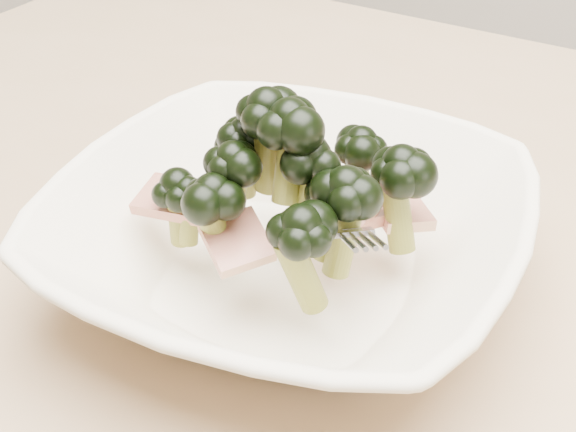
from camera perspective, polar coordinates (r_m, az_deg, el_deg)
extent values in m
cube|color=tan|center=(0.53, 11.43, -5.56)|extent=(1.20, 0.80, 0.04)
cylinder|color=tan|center=(1.23, -8.60, -1.45)|extent=(0.06, 0.06, 0.71)
imported|color=white|center=(0.48, 0.00, -1.58)|extent=(0.31, 0.31, 0.07)
cylinder|color=olive|center=(0.48, -1.07, 4.13)|extent=(0.02, 0.02, 0.03)
ellipsoid|color=black|center=(0.47, -1.10, 6.47)|extent=(0.04, 0.04, 0.03)
cylinder|color=olive|center=(0.45, -3.85, 1.65)|extent=(0.02, 0.02, 0.04)
ellipsoid|color=black|center=(0.44, -3.96, 4.11)|extent=(0.03, 0.03, 0.03)
cylinder|color=olive|center=(0.48, -7.67, -0.14)|extent=(0.02, 0.02, 0.04)
ellipsoid|color=black|center=(0.47, -7.88, 2.19)|extent=(0.04, 0.04, 0.03)
cylinder|color=olive|center=(0.49, -0.77, 4.08)|extent=(0.02, 0.02, 0.04)
ellipsoid|color=black|center=(0.48, -0.80, 6.75)|extent=(0.04, 0.04, 0.03)
cylinder|color=olive|center=(0.44, 3.05, -1.00)|extent=(0.02, 0.02, 0.04)
ellipsoid|color=black|center=(0.43, 3.14, 1.57)|extent=(0.03, 0.03, 0.02)
cylinder|color=olive|center=(0.53, -0.35, 3.40)|extent=(0.02, 0.02, 0.03)
ellipsoid|color=black|center=(0.52, -0.36, 5.32)|extent=(0.03, 0.03, 0.03)
cylinder|color=olive|center=(0.47, -7.00, -0.23)|extent=(0.01, 0.02, 0.03)
ellipsoid|color=black|center=(0.46, -7.17, 1.84)|extent=(0.03, 0.03, 0.02)
cylinder|color=olive|center=(0.51, 5.09, 2.75)|extent=(0.02, 0.02, 0.04)
ellipsoid|color=black|center=(0.50, 5.24, 5.26)|extent=(0.03, 0.03, 0.03)
cylinder|color=olive|center=(0.47, -3.07, 3.44)|extent=(0.01, 0.01, 0.04)
ellipsoid|color=black|center=(0.46, -3.16, 5.96)|extent=(0.03, 0.03, 0.02)
cylinder|color=olive|center=(0.44, 0.11, 3.69)|extent=(0.02, 0.03, 0.05)
ellipsoid|color=black|center=(0.43, 0.12, 6.92)|extent=(0.04, 0.04, 0.03)
cylinder|color=olive|center=(0.48, -3.52, 3.14)|extent=(0.02, 0.02, 0.04)
ellipsoid|color=black|center=(0.47, -3.61, 5.41)|extent=(0.03, 0.03, 0.02)
cylinder|color=olive|center=(0.45, -5.25, -0.87)|extent=(0.02, 0.02, 0.04)
ellipsoid|color=black|center=(0.43, -5.41, 1.71)|extent=(0.04, 0.04, 0.03)
cylinder|color=olive|center=(0.45, -1.48, 4.46)|extent=(0.02, 0.02, 0.05)
ellipsoid|color=black|center=(0.44, -1.53, 7.74)|extent=(0.04, 0.04, 0.03)
cylinder|color=olive|center=(0.44, 1.71, 1.99)|extent=(0.02, 0.02, 0.03)
ellipsoid|color=black|center=(0.43, 1.76, 4.32)|extent=(0.04, 0.04, 0.03)
cylinder|color=olive|center=(0.49, -0.95, 4.21)|extent=(0.02, 0.03, 0.05)
ellipsoid|color=black|center=(0.47, -0.99, 7.22)|extent=(0.04, 0.04, 0.03)
cylinder|color=olive|center=(0.42, 0.92, -4.09)|extent=(0.03, 0.03, 0.05)
ellipsoid|color=black|center=(0.40, 0.96, -0.69)|extent=(0.04, 0.04, 0.03)
cylinder|color=olive|center=(0.43, 4.01, -1.31)|extent=(0.02, 0.02, 0.05)
ellipsoid|color=black|center=(0.42, 4.17, 2.09)|extent=(0.04, 0.04, 0.03)
cylinder|color=olive|center=(0.47, 7.78, 0.38)|extent=(0.03, 0.02, 0.05)
ellipsoid|color=black|center=(0.45, 8.08, 3.64)|extent=(0.04, 0.04, 0.03)
cube|color=maroon|center=(0.46, 4.31, 0.04)|extent=(0.03, 0.05, 0.02)
cube|color=maroon|center=(0.44, -3.66, -1.82)|extent=(0.05, 0.05, 0.02)
cube|color=maroon|center=(0.49, -7.88, 1.23)|extent=(0.05, 0.04, 0.01)
cube|color=maroon|center=(0.51, 2.58, 1.31)|extent=(0.04, 0.03, 0.02)
cube|color=maroon|center=(0.48, 5.45, 0.28)|extent=(0.05, 0.05, 0.02)
cube|color=maroon|center=(0.49, 7.97, 0.40)|extent=(0.05, 0.05, 0.01)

